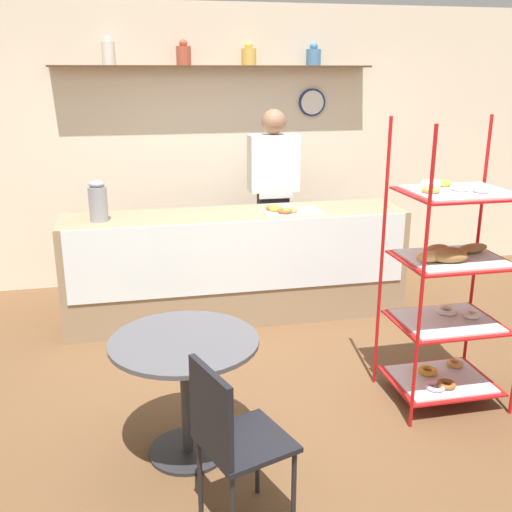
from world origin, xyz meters
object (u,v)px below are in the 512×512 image
at_px(person_worker, 273,195).
at_px(donut_tray_counter, 286,210).
at_px(cafe_chair, 229,433).
at_px(pastry_rack, 449,284).
at_px(coffee_carafe, 98,201).
at_px(cafe_table, 185,367).

bearing_deg(person_worker, donut_tray_counter, -93.40).
bearing_deg(cafe_chair, pastry_rack, -79.04).
bearing_deg(cafe_chair, coffee_carafe, -5.25).
bearing_deg(person_worker, cafe_table, -114.08).
relative_size(pastry_rack, cafe_chair, 2.09).
relative_size(pastry_rack, person_worker, 1.04).
distance_m(cafe_chair, donut_tray_counter, 2.68).
relative_size(person_worker, coffee_carafe, 5.34).
distance_m(pastry_rack, person_worker, 2.28).
height_order(pastry_rack, donut_tray_counter, pastry_rack).
distance_m(pastry_rack, cafe_table, 1.73).
height_order(pastry_rack, person_worker, pastry_rack).
height_order(cafe_table, coffee_carafe, coffee_carafe).
height_order(person_worker, cafe_table, person_worker).
relative_size(coffee_carafe, donut_tray_counter, 0.69).
height_order(cafe_chair, donut_tray_counter, donut_tray_counter).
height_order(pastry_rack, cafe_chair, pastry_rack).
relative_size(pastry_rack, coffee_carafe, 5.54).
relative_size(cafe_table, coffee_carafe, 2.47).
bearing_deg(cafe_table, cafe_chair, -78.34).
xyz_separation_m(person_worker, cafe_chair, (-0.96, -3.09, -0.43)).
distance_m(cafe_table, donut_tray_counter, 2.16).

